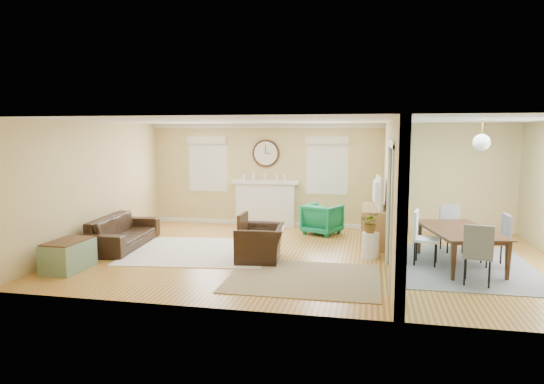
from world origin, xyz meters
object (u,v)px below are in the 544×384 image
object	(u,v)px
green_chair	(322,219)
dining_table	(461,248)
sofa	(123,232)
credenza	(374,226)
eames_chair	(261,243)

from	to	relation	value
green_chair	dining_table	world-z (taller)	green_chair
green_chair	dining_table	bearing A→B (deg)	164.89
sofa	credenza	bearing A→B (deg)	-81.32
eames_chair	credenza	distance (m)	2.72
dining_table	eames_chair	bearing A→B (deg)	82.63
sofa	eames_chair	bearing A→B (deg)	-104.12
green_chair	credenza	world-z (taller)	credenza
sofa	green_chair	distance (m)	4.49
sofa	credenza	xyz separation A→B (m)	(5.15, 1.28, 0.08)
credenza	dining_table	world-z (taller)	credenza
green_chair	dining_table	size ratio (longest dim) A/B	0.41
credenza	sofa	bearing A→B (deg)	-165.99
eames_chair	green_chair	world-z (taller)	green_chair
credenza	dining_table	xyz separation A→B (m)	(1.52, -1.45, -0.06)
green_chair	credenza	xyz separation A→B (m)	(1.18, -0.83, 0.04)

